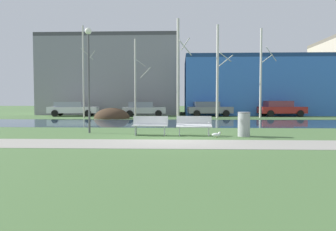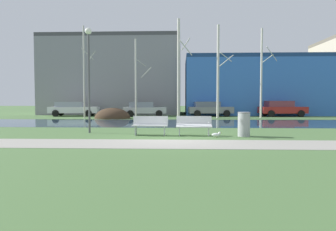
{
  "view_description": "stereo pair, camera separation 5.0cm",
  "coord_description": "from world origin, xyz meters",
  "px_view_note": "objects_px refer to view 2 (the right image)",
  "views": [
    {
      "loc": [
        0.37,
        -13.11,
        1.61
      ],
      "look_at": [
        -0.2,
        1.53,
        0.88
      ],
      "focal_mm": 33.68,
      "sensor_mm": 36.0,
      "label": 1
    },
    {
      "loc": [
        0.42,
        -13.11,
        1.61
      ],
      "look_at": [
        -0.2,
        1.53,
        0.88
      ],
      "focal_mm": 33.68,
      "sensor_mm": 36.0,
      "label": 2
    }
  ],
  "objects_px": {
    "streetlamp": "(89,63)",
    "parked_wagon_fourth_red": "(281,108)",
    "bench_right": "(194,125)",
    "seagull": "(216,135)",
    "parked_hatch_third_grey": "(209,108)",
    "bench_left": "(150,125)",
    "trash_bin": "(244,124)",
    "parked_van_nearest_white": "(73,109)",
    "parked_sedan_second_silver": "(144,109)"
  },
  "relations": [
    {
      "from": "parked_sedan_second_silver",
      "to": "parked_wagon_fourth_red",
      "type": "relative_size",
      "value": 0.95
    },
    {
      "from": "seagull",
      "to": "parked_hatch_third_grey",
      "type": "relative_size",
      "value": 0.1
    },
    {
      "from": "bench_left",
      "to": "seagull",
      "type": "height_order",
      "value": "bench_left"
    },
    {
      "from": "parked_sedan_second_silver",
      "to": "bench_left",
      "type": "bearing_deg",
      "value": -82.22
    },
    {
      "from": "seagull",
      "to": "parked_sedan_second_silver",
      "type": "distance_m",
      "value": 17.76
    },
    {
      "from": "streetlamp",
      "to": "bench_left",
      "type": "bearing_deg",
      "value": -16.4
    },
    {
      "from": "bench_left",
      "to": "trash_bin",
      "type": "relative_size",
      "value": 1.5
    },
    {
      "from": "parked_hatch_third_grey",
      "to": "parked_wagon_fourth_red",
      "type": "bearing_deg",
      "value": -0.64
    },
    {
      "from": "seagull",
      "to": "streetlamp",
      "type": "height_order",
      "value": "streetlamp"
    },
    {
      "from": "bench_left",
      "to": "parked_sedan_second_silver",
      "type": "distance_m",
      "value": 16.38
    },
    {
      "from": "streetlamp",
      "to": "parked_hatch_third_grey",
      "type": "distance_m",
      "value": 17.58
    },
    {
      "from": "trash_bin",
      "to": "parked_wagon_fourth_red",
      "type": "distance_m",
      "value": 18.26
    },
    {
      "from": "streetlamp",
      "to": "parked_van_nearest_white",
      "type": "xyz_separation_m",
      "value": [
        -6.22,
        15.56,
        -2.66
      ]
    },
    {
      "from": "seagull",
      "to": "parked_hatch_third_grey",
      "type": "distance_m",
      "value": 17.54
    },
    {
      "from": "bench_left",
      "to": "bench_right",
      "type": "relative_size",
      "value": 1.0
    },
    {
      "from": "parked_wagon_fourth_red",
      "to": "bench_right",
      "type": "bearing_deg",
      "value": -118.68
    },
    {
      "from": "bench_left",
      "to": "trash_bin",
      "type": "xyz_separation_m",
      "value": [
        4.17,
        -0.26,
        0.08
      ]
    },
    {
      "from": "bench_left",
      "to": "parked_wagon_fourth_red",
      "type": "xyz_separation_m",
      "value": [
        11.09,
        16.64,
        0.32
      ]
    },
    {
      "from": "streetlamp",
      "to": "parked_wagon_fourth_red",
      "type": "xyz_separation_m",
      "value": [
        14.15,
        15.73,
        -2.62
      ]
    },
    {
      "from": "bench_left",
      "to": "parked_sedan_second_silver",
      "type": "relative_size",
      "value": 0.38
    },
    {
      "from": "bench_right",
      "to": "parked_hatch_third_grey",
      "type": "height_order",
      "value": "parked_hatch_third_grey"
    },
    {
      "from": "seagull",
      "to": "streetlamp",
      "type": "bearing_deg",
      "value": 164.37
    },
    {
      "from": "bench_right",
      "to": "seagull",
      "type": "distance_m",
      "value": 1.25
    },
    {
      "from": "trash_bin",
      "to": "parked_hatch_third_grey",
      "type": "xyz_separation_m",
      "value": [
        -0.01,
        16.97,
        0.21
      ]
    },
    {
      "from": "bench_left",
      "to": "streetlamp",
      "type": "distance_m",
      "value": 4.34
    },
    {
      "from": "streetlamp",
      "to": "bench_right",
      "type": "bearing_deg",
      "value": -10.11
    },
    {
      "from": "trash_bin",
      "to": "parked_sedan_second_silver",
      "type": "xyz_separation_m",
      "value": [
        -6.39,
        16.48,
        0.19
      ]
    },
    {
      "from": "parked_wagon_fourth_red",
      "to": "parked_hatch_third_grey",
      "type": "bearing_deg",
      "value": 179.36
    },
    {
      "from": "trash_bin",
      "to": "seagull",
      "type": "relative_size",
      "value": 2.56
    },
    {
      "from": "trash_bin",
      "to": "bench_right",
      "type": "bearing_deg",
      "value": 173.18
    },
    {
      "from": "seagull",
      "to": "parked_sedan_second_silver",
      "type": "relative_size",
      "value": 0.1
    },
    {
      "from": "parked_sedan_second_silver",
      "to": "trash_bin",
      "type": "bearing_deg",
      "value": -68.81
    },
    {
      "from": "seagull",
      "to": "parked_sedan_second_silver",
      "type": "height_order",
      "value": "parked_sedan_second_silver"
    },
    {
      "from": "trash_bin",
      "to": "parked_sedan_second_silver",
      "type": "relative_size",
      "value": 0.25
    },
    {
      "from": "parked_sedan_second_silver",
      "to": "seagull",
      "type": "bearing_deg",
      "value": -73.2
    },
    {
      "from": "streetlamp",
      "to": "parked_wagon_fourth_red",
      "type": "relative_size",
      "value": 1.13
    },
    {
      "from": "trash_bin",
      "to": "parked_hatch_third_grey",
      "type": "distance_m",
      "value": 16.98
    },
    {
      "from": "streetlamp",
      "to": "parked_sedan_second_silver",
      "type": "distance_m",
      "value": 15.57
    },
    {
      "from": "bench_right",
      "to": "seagull",
      "type": "height_order",
      "value": "bench_right"
    },
    {
      "from": "streetlamp",
      "to": "parked_wagon_fourth_red",
      "type": "distance_m",
      "value": 21.32
    },
    {
      "from": "parked_van_nearest_white",
      "to": "parked_hatch_third_grey",
      "type": "height_order",
      "value": "parked_hatch_third_grey"
    },
    {
      "from": "parked_hatch_third_grey",
      "to": "parked_wagon_fourth_red",
      "type": "distance_m",
      "value": 6.93
    },
    {
      "from": "bench_right",
      "to": "streetlamp",
      "type": "relative_size",
      "value": 0.32
    },
    {
      "from": "trash_bin",
      "to": "parked_hatch_third_grey",
      "type": "height_order",
      "value": "parked_hatch_third_grey"
    },
    {
      "from": "seagull",
      "to": "parked_sedan_second_silver",
      "type": "xyz_separation_m",
      "value": [
        -5.13,
        16.99,
        0.62
      ]
    },
    {
      "from": "bench_left",
      "to": "bench_right",
      "type": "distance_m",
      "value": 1.99
    },
    {
      "from": "bench_right",
      "to": "streetlamp",
      "type": "bearing_deg",
      "value": 169.89
    },
    {
      "from": "bench_right",
      "to": "parked_hatch_third_grey",
      "type": "xyz_separation_m",
      "value": [
        2.17,
        16.71,
        0.29
      ]
    },
    {
      "from": "parked_van_nearest_white",
      "to": "seagull",
      "type": "bearing_deg",
      "value": -54.71
    },
    {
      "from": "bench_right",
      "to": "parked_van_nearest_white",
      "type": "xyz_separation_m",
      "value": [
        -11.27,
        16.46,
        0.28
      ]
    }
  ]
}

